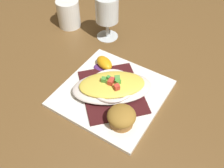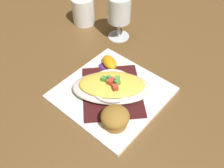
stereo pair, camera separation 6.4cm
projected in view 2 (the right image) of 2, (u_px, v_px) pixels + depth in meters
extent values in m
plane|color=brown|center=(112.00, 94.00, 0.67)|extent=(2.60, 2.60, 0.00)
cube|color=white|center=(112.00, 93.00, 0.66)|extent=(0.29, 0.29, 0.01)
cube|color=#3F1416|center=(112.00, 91.00, 0.66)|extent=(0.23, 0.24, 0.00)
ellipsoid|color=silver|center=(112.00, 87.00, 0.65)|extent=(0.23, 0.20, 0.02)
torus|color=silver|center=(112.00, 85.00, 0.64)|extent=(0.16, 0.16, 0.01)
ellipsoid|color=#E6CC4B|center=(112.00, 84.00, 0.64)|extent=(0.19, 0.16, 0.02)
cube|color=#56A044|center=(118.00, 79.00, 0.63)|extent=(0.02, 0.02, 0.01)
cube|color=green|center=(117.00, 83.00, 0.62)|extent=(0.02, 0.02, 0.01)
cube|color=#4A9A3B|center=(104.00, 79.00, 0.63)|extent=(0.01, 0.01, 0.01)
cube|color=#CD3E2B|center=(109.00, 81.00, 0.62)|extent=(0.01, 0.01, 0.01)
cube|color=#D9412E|center=(115.00, 87.00, 0.61)|extent=(0.02, 0.02, 0.01)
cube|color=#C73D36|center=(110.00, 80.00, 0.63)|extent=(0.01, 0.01, 0.01)
cube|color=green|center=(109.00, 77.00, 0.63)|extent=(0.01, 0.01, 0.01)
cylinder|color=#9D6831|center=(115.00, 121.00, 0.58)|extent=(0.06, 0.06, 0.02)
ellipsoid|color=olive|center=(115.00, 117.00, 0.57)|extent=(0.07, 0.07, 0.04)
ellipsoid|color=#4C0F23|center=(115.00, 114.00, 0.56)|extent=(0.03, 0.03, 0.01)
ellipsoid|color=#51286C|center=(107.00, 67.00, 0.72)|extent=(0.05, 0.04, 0.01)
ellipsoid|color=orange|center=(109.00, 62.00, 0.72)|extent=(0.07, 0.06, 0.03)
cylinder|color=white|center=(83.00, 11.00, 0.86)|extent=(0.08, 0.08, 0.09)
torus|color=white|center=(79.00, 4.00, 0.89)|extent=(0.05, 0.04, 0.05)
cylinder|color=#4C2D14|center=(84.00, 16.00, 0.88)|extent=(0.06, 0.06, 0.04)
cylinder|color=white|center=(119.00, 36.00, 0.84)|extent=(0.07, 0.07, 0.00)
cylinder|color=white|center=(119.00, 28.00, 0.82)|extent=(0.01, 0.01, 0.06)
cylinder|color=white|center=(119.00, 9.00, 0.77)|extent=(0.07, 0.07, 0.08)
cylinder|color=silver|center=(119.00, 15.00, 0.78)|extent=(0.06, 0.06, 0.04)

